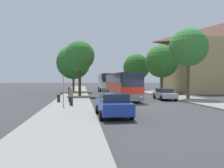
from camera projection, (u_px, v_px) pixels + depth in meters
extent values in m
plane|color=#38383A|center=(146.00, 106.00, 20.32)|extent=(300.00, 300.00, 0.00)
cube|color=gray|center=(70.00, 106.00, 19.38)|extent=(4.00, 120.00, 0.15)
cube|color=gray|center=(216.00, 104.00, 21.26)|extent=(4.00, 120.00, 0.15)
cube|color=tan|center=(223.00, 68.00, 43.13)|extent=(20.91, 13.66, 9.52)
pyramid|color=#513328|center=(223.00, 33.00, 42.99)|extent=(20.91, 13.66, 4.10)
cube|color=gray|center=(122.00, 94.00, 27.12)|extent=(2.70, 11.01, 0.70)
cube|color=red|center=(122.00, 87.00, 27.10)|extent=(2.70, 11.01, 1.16)
cube|color=#232D3D|center=(122.00, 78.00, 27.08)|extent=(2.72, 10.79, 0.95)
cube|color=red|center=(122.00, 74.00, 27.07)|extent=(2.65, 10.79, 0.12)
cube|color=#232D3D|center=(133.00, 79.00, 21.65)|extent=(2.19, 0.12, 1.45)
sphere|color=#F4EAC1|center=(124.00, 98.00, 21.53)|extent=(0.24, 0.24, 0.24)
sphere|color=#F4EAC1|center=(141.00, 97.00, 21.80)|extent=(0.24, 0.24, 0.24)
cylinder|color=black|center=(117.00, 97.00, 23.69)|extent=(0.33, 1.01, 1.00)
cylinder|color=black|center=(138.00, 97.00, 24.07)|extent=(0.33, 1.01, 1.00)
cylinder|color=black|center=(108.00, 94.00, 30.17)|extent=(0.33, 1.01, 1.00)
cylinder|color=black|center=(125.00, 93.00, 30.56)|extent=(0.33, 1.01, 1.00)
cube|color=#238942|center=(106.00, 89.00, 41.29)|extent=(2.60, 10.84, 0.70)
cube|color=silver|center=(106.00, 83.00, 41.27)|extent=(2.60, 10.84, 1.46)
cube|color=#232D3D|center=(106.00, 77.00, 41.24)|extent=(2.62, 10.62, 0.95)
cube|color=silver|center=(106.00, 74.00, 41.23)|extent=(2.55, 10.62, 0.12)
cube|color=#232D3D|center=(109.00, 78.00, 35.86)|extent=(2.16, 0.10, 1.45)
sphere|color=#F4EAC1|center=(104.00, 90.00, 35.78)|extent=(0.24, 0.24, 0.24)
sphere|color=#F4EAC1|center=(114.00, 90.00, 35.98)|extent=(0.24, 0.24, 0.24)
cylinder|color=black|center=(101.00, 91.00, 37.94)|extent=(0.32, 1.01, 1.00)
cylinder|color=black|center=(115.00, 91.00, 38.22)|extent=(0.32, 1.01, 1.00)
cylinder|color=black|center=(99.00, 89.00, 44.37)|extent=(0.32, 1.01, 1.00)
cylinder|color=black|center=(111.00, 89.00, 44.65)|extent=(0.32, 1.01, 1.00)
cube|color=#233D9E|center=(113.00, 106.00, 14.50)|extent=(1.97, 4.44, 0.72)
cube|color=#232D3D|center=(114.00, 97.00, 14.31)|extent=(1.70, 2.32, 0.51)
cylinder|color=black|center=(97.00, 109.00, 15.71)|extent=(0.21, 0.62, 0.62)
cylinder|color=black|center=(123.00, 109.00, 16.00)|extent=(0.21, 0.62, 0.62)
cylinder|color=black|center=(101.00, 115.00, 13.01)|extent=(0.21, 0.62, 0.62)
cylinder|color=black|center=(132.00, 115.00, 13.30)|extent=(0.21, 0.62, 0.62)
cube|color=#B7B7BC|center=(165.00, 95.00, 26.46)|extent=(2.00, 4.55, 0.57)
cube|color=#232D3D|center=(164.00, 90.00, 26.63)|extent=(1.67, 2.40, 0.49)
cylinder|color=black|center=(176.00, 98.00, 25.16)|extent=(0.23, 0.63, 0.62)
cylinder|color=black|center=(161.00, 98.00, 25.02)|extent=(0.23, 0.63, 0.62)
cylinder|color=black|center=(168.00, 96.00, 27.91)|extent=(0.23, 0.63, 0.62)
cylinder|color=black|center=(155.00, 96.00, 27.78)|extent=(0.23, 0.63, 0.62)
cylinder|color=gray|center=(63.00, 91.00, 18.44)|extent=(0.08, 0.08, 2.59)
cube|color=silver|center=(63.00, 80.00, 18.42)|extent=(0.03, 0.45, 0.60)
cylinder|color=#23232D|center=(70.00, 98.00, 22.83)|extent=(0.30, 0.30, 0.79)
cylinder|color=#333338|center=(70.00, 91.00, 22.81)|extent=(0.36, 0.36, 0.66)
sphere|color=tan|center=(70.00, 87.00, 22.81)|extent=(0.21, 0.21, 0.21)
cylinder|color=#23232D|center=(59.00, 98.00, 22.52)|extent=(0.30, 0.30, 0.76)
cylinder|color=#B2A899|center=(59.00, 91.00, 22.51)|extent=(0.36, 0.36, 0.63)
sphere|color=tan|center=(59.00, 87.00, 22.50)|extent=(0.21, 0.21, 0.21)
cylinder|color=#23232D|center=(71.00, 101.00, 19.48)|extent=(0.30, 0.30, 0.76)
cylinder|color=olive|center=(71.00, 93.00, 19.46)|extent=(0.36, 0.36, 0.64)
sphere|color=tan|center=(71.00, 89.00, 19.46)|extent=(0.21, 0.21, 0.21)
cylinder|color=brown|center=(73.00, 83.00, 41.48)|extent=(0.40, 0.40, 3.17)
sphere|color=#2D7028|center=(73.00, 62.00, 41.40)|extent=(6.41, 6.41, 6.41)
cylinder|color=#47331E|center=(80.00, 81.00, 31.16)|extent=(0.40, 0.40, 4.11)
sphere|color=#2D7028|center=(80.00, 56.00, 31.09)|extent=(4.27, 4.27, 4.27)
cylinder|color=#513D23|center=(136.00, 83.00, 50.96)|extent=(0.40, 0.40, 2.91)
sphere|color=#286023|center=(136.00, 67.00, 50.89)|extent=(6.15, 6.15, 6.15)
cylinder|color=brown|center=(162.00, 83.00, 36.77)|extent=(0.40, 0.40, 3.31)
sphere|color=#2D7028|center=(162.00, 61.00, 36.70)|extent=(5.53, 5.53, 5.53)
cylinder|color=brown|center=(188.00, 80.00, 26.35)|extent=(0.40, 0.40, 4.47)
sphere|color=#387F33|center=(188.00, 47.00, 26.27)|extent=(4.62, 4.62, 4.62)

